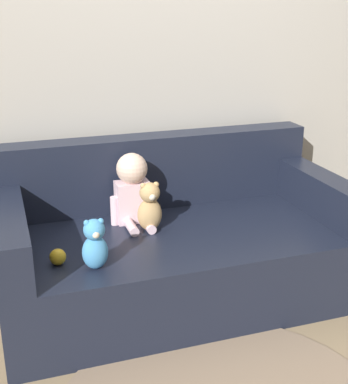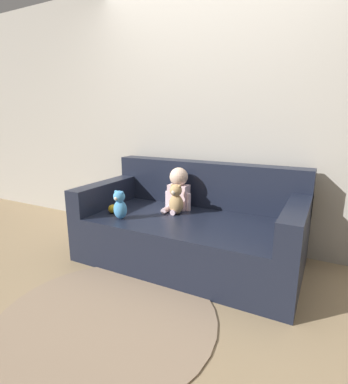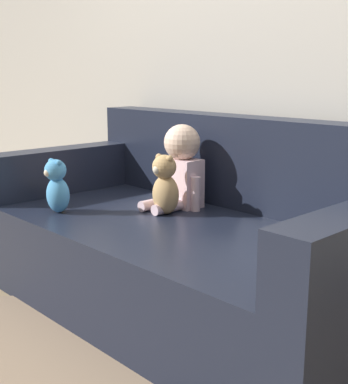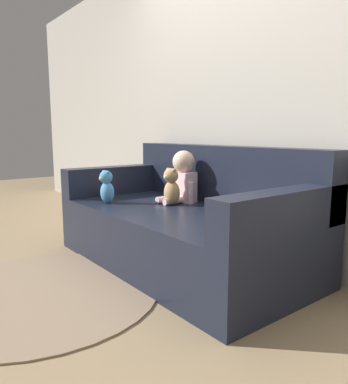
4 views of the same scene
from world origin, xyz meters
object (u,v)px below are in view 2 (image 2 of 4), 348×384
at_px(person_baby, 178,189).
at_px(plush_toy_side, 120,205).
at_px(teddy_bear_brown, 176,199).
at_px(couch, 191,228).
at_px(toy_ball, 113,209).

distance_m(person_baby, plush_toy_side, 0.59).
bearing_deg(teddy_bear_brown, plush_toy_side, -136.60).
bearing_deg(plush_toy_side, teddy_bear_brown, 43.40).
height_order(couch, toy_ball, couch).
xyz_separation_m(couch, plush_toy_side, (-0.51, -0.37, 0.24)).
relative_size(teddy_bear_brown, plush_toy_side, 1.10).
relative_size(couch, toy_ball, 24.18).
distance_m(couch, person_baby, 0.39).
height_order(person_baby, toy_ball, person_baby).
bearing_deg(toy_ball, couch, 22.14).
xyz_separation_m(teddy_bear_brown, plush_toy_side, (-0.36, -0.34, -0.01)).
xyz_separation_m(couch, person_baby, (-0.20, 0.12, 0.31)).
distance_m(couch, toy_ball, 0.74).
height_order(couch, person_baby, couch).
xyz_separation_m(couch, toy_ball, (-0.67, -0.27, 0.16)).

